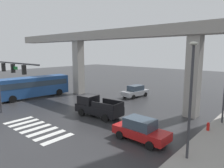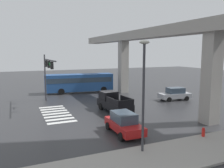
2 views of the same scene
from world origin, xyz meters
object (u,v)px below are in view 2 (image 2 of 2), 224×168
pickup_truck (113,103)px  sedan_red (124,123)px  traffic_signal_mast (48,68)px  street_lamp_near_corner (144,84)px  sedan_silver (175,94)px  fire_hydrant (203,133)px  city_bus (79,82)px

pickup_truck → sedan_red: bearing=-16.7°
traffic_signal_mast → street_lamp_near_corner: 17.06m
sedan_red → sedan_silver: bearing=126.2°
sedan_silver → street_lamp_near_corner: street_lamp_near_corner is taller
fire_hydrant → city_bus: bearing=-172.1°
sedan_silver → traffic_signal_mast: size_ratio=0.52×
pickup_truck → fire_hydrant: size_ratio=6.16×
street_lamp_near_corner → fire_hydrant: street_lamp_near_corner is taller
pickup_truck → street_lamp_near_corner: (10.50, -2.55, 3.57)m
street_lamp_near_corner → traffic_signal_mast: bearing=-168.1°
street_lamp_near_corner → pickup_truck: bearing=166.3°
pickup_truck → sedan_silver: pickup_truck is taller
sedan_silver → fire_hydrant: bearing=-30.1°
city_bus → pickup_truck: bearing=0.9°
traffic_signal_mast → street_lamp_near_corner: bearing=11.9°
city_bus → fire_hydrant: city_bus is taller
sedan_red → fire_hydrant: size_ratio=5.10×
sedan_red → street_lamp_near_corner: size_ratio=0.60×
street_lamp_near_corner → fire_hydrant: size_ratio=8.52×
traffic_signal_mast → fire_hydrant: traffic_signal_mast is taller
city_bus → sedan_silver: city_bus is taller
traffic_signal_mast → city_bus: bearing=140.3°
sedan_silver → city_bus: bearing=-137.0°
city_bus → street_lamp_near_corner: size_ratio=1.52×
pickup_truck → city_bus: (-13.25, -0.20, 0.73)m
sedan_red → fire_hydrant: (3.37, 5.07, -0.42)m
sedan_silver → fire_hydrant: (12.27, -7.11, -0.42)m
pickup_truck → sedan_red: 7.03m
street_lamp_near_corner → city_bus: bearing=174.3°
street_lamp_near_corner → fire_hydrant: 6.97m
pickup_truck → fire_hydrant: (10.10, 3.05, -0.56)m
sedan_silver → traffic_signal_mast: traffic_signal_mast is taller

